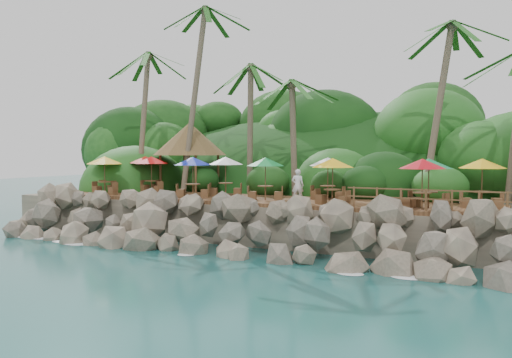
% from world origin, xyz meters
% --- Properties ---
extents(ground, '(140.00, 140.00, 0.00)m').
position_xyz_m(ground, '(0.00, 0.00, 0.00)').
color(ground, '#19514F').
rests_on(ground, ground).
extents(land_base, '(32.00, 25.20, 2.10)m').
position_xyz_m(land_base, '(0.00, 16.00, 1.05)').
color(land_base, gray).
rests_on(land_base, ground).
extents(jungle_hill, '(44.80, 28.00, 15.40)m').
position_xyz_m(jungle_hill, '(0.00, 23.50, 0.00)').
color(jungle_hill, '#143811').
rests_on(jungle_hill, ground).
extents(seawall, '(29.00, 4.00, 2.30)m').
position_xyz_m(seawall, '(0.00, 2.00, 1.15)').
color(seawall, gray).
rests_on(seawall, ground).
extents(terrace, '(26.00, 5.00, 0.20)m').
position_xyz_m(terrace, '(0.00, 6.00, 2.20)').
color(terrace, brown).
rests_on(terrace, land_base).
extents(jungle_foliage, '(44.00, 16.00, 12.00)m').
position_xyz_m(jungle_foliage, '(0.00, 15.00, 0.00)').
color(jungle_foliage, '#143811').
rests_on(jungle_foliage, ground).
extents(foam_line, '(25.20, 0.80, 0.06)m').
position_xyz_m(foam_line, '(0.00, 0.30, 0.03)').
color(foam_line, white).
rests_on(foam_line, ground).
extents(palms, '(29.17, 7.19, 13.26)m').
position_xyz_m(palms, '(0.97, 8.82, 11.21)').
color(palms, brown).
rests_on(palms, ground).
extents(palapa, '(4.96, 4.96, 4.60)m').
position_xyz_m(palapa, '(-6.83, 9.48, 5.79)').
color(palapa, brown).
rests_on(palapa, ground).
extents(dining_clusters, '(24.93, 5.35, 2.33)m').
position_xyz_m(dining_clusters, '(-0.25, 5.72, 4.24)').
color(dining_clusters, brown).
rests_on(dining_clusters, terrace).
extents(railing, '(8.30, 0.10, 1.00)m').
position_xyz_m(railing, '(10.25, 3.65, 2.91)').
color(railing, brown).
rests_on(railing, terrace).
extents(waiter, '(0.73, 0.59, 1.73)m').
position_xyz_m(waiter, '(2.90, 5.17, 3.17)').
color(waiter, silver).
rests_on(waiter, terrace).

